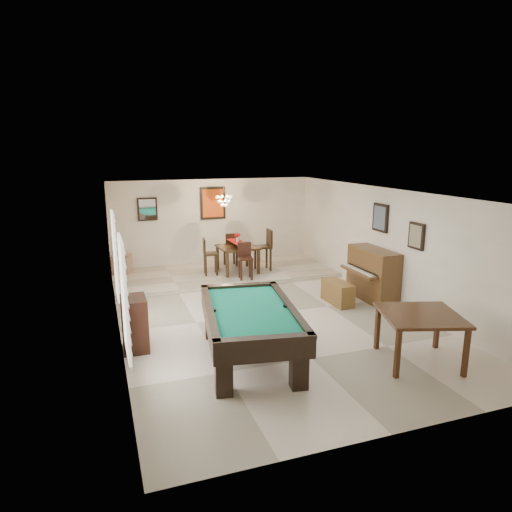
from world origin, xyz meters
TOP-DOWN VIEW (x-y plane):
  - ground_plane at (0.00, 0.00)m, footprint 6.00×9.00m
  - wall_back at (0.00, 4.50)m, footprint 6.00×0.04m
  - wall_front at (0.00, -4.50)m, footprint 6.00×0.04m
  - wall_left at (-3.00, 0.00)m, footprint 0.04×9.00m
  - wall_right at (3.00, 0.00)m, footprint 0.04×9.00m
  - ceiling at (0.00, 0.00)m, footprint 6.00×9.00m
  - dining_step at (0.00, 3.25)m, footprint 6.00×2.50m
  - window_left_front at (-2.97, -2.20)m, footprint 0.06×1.00m
  - window_left_rear at (-2.97, 0.60)m, footprint 0.06×1.00m
  - pool_table at (-0.99, -1.93)m, footprint 1.85×2.86m
  - square_table at (1.60, -2.94)m, footprint 1.53×1.53m
  - upright_piano at (2.57, 0.11)m, footprint 0.81×1.45m
  - piano_bench at (1.81, 0.12)m, footprint 0.39×0.94m
  - apothecary_chest at (-2.77, -0.88)m, footprint 0.42×0.63m
  - dining_table at (0.34, 3.11)m, footprint 1.06×1.06m
  - flower_vase at (0.34, 3.11)m, footprint 0.16×0.16m
  - dining_chair_south at (0.32, 2.35)m, footprint 0.40×0.40m
  - dining_chair_north at (0.35, 3.85)m, footprint 0.37×0.37m
  - dining_chair_west at (-0.43, 3.08)m, footprint 0.41×0.41m
  - dining_chair_east at (1.07, 3.06)m, footprint 0.44×0.44m
  - corner_bench at (-2.70, 4.11)m, footprint 0.58×0.65m
  - chandelier at (0.00, 3.20)m, footprint 0.44×0.44m
  - back_painting at (0.00, 4.46)m, footprint 0.75×0.06m
  - back_mirror at (-1.90, 4.46)m, footprint 0.55×0.06m
  - right_picture_upper at (2.96, 0.30)m, footprint 0.06×0.55m
  - right_picture_lower at (2.96, -1.00)m, footprint 0.06×0.45m

SIDE VIEW (x-z plane):
  - ground_plane at x=0.00m, z-range -0.02..0.00m
  - dining_step at x=0.00m, z-range 0.00..0.12m
  - piano_bench at x=1.81m, z-range 0.00..0.51m
  - corner_bench at x=-2.70m, z-range 0.12..0.60m
  - square_table at x=1.60m, z-range 0.00..0.84m
  - pool_table at x=-0.99m, z-range 0.00..0.89m
  - apothecary_chest at x=-2.77m, z-range 0.00..0.95m
  - dining_table at x=0.34m, z-range 0.12..0.96m
  - dining_chair_south at x=0.32m, z-range 0.12..1.07m
  - upright_piano at x=2.57m, z-range 0.00..1.21m
  - dining_chair_north at x=0.35m, z-range 0.12..1.10m
  - dining_chair_west at x=-0.43m, z-range 0.12..1.11m
  - dining_chair_east at x=1.07m, z-range 0.12..1.27m
  - flower_vase at x=0.34m, z-range 0.96..1.23m
  - wall_back at x=0.00m, z-range 0.00..2.60m
  - wall_front at x=0.00m, z-range 0.00..2.60m
  - wall_left at x=-3.00m, z-range 0.00..2.60m
  - wall_right at x=3.00m, z-range 0.00..2.60m
  - window_left_front at x=-2.97m, z-range 0.55..2.25m
  - window_left_rear at x=-2.97m, z-range 0.55..2.25m
  - right_picture_lower at x=2.96m, z-range 1.42..1.98m
  - back_mirror at x=-1.90m, z-range 1.48..2.12m
  - back_painting at x=0.00m, z-range 1.42..2.38m
  - right_picture_upper at x=2.96m, z-range 1.57..2.23m
  - chandelier at x=0.00m, z-range 1.90..2.50m
  - ceiling at x=0.00m, z-range 2.58..2.62m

